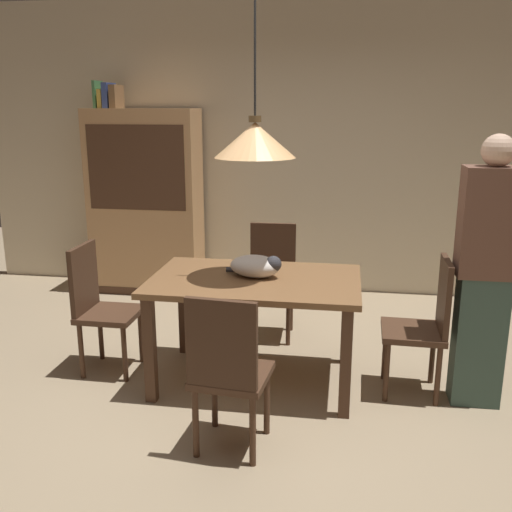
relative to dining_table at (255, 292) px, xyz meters
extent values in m
plane|color=#998466|center=(-0.04, -0.46, -0.65)|extent=(10.00, 10.00, 0.00)
cube|color=beige|center=(-0.04, 2.19, 0.80)|extent=(6.40, 0.10, 2.90)
cube|color=brown|center=(0.00, 0.00, 0.08)|extent=(1.40, 0.90, 0.04)
cube|color=#472D1E|center=(-0.62, -0.39, -0.29)|extent=(0.07, 0.07, 0.71)
cube|color=#472D1E|center=(0.62, -0.39, -0.29)|extent=(0.07, 0.07, 0.71)
cube|color=#472D1E|center=(-0.62, 0.39, -0.29)|extent=(0.07, 0.07, 0.71)
cube|color=#472D1E|center=(0.62, 0.39, -0.29)|extent=(0.07, 0.07, 0.71)
cube|color=#472D1E|center=(-1.05, 0.00, -0.22)|extent=(0.40, 0.40, 0.04)
cube|color=#40291B|center=(-1.23, 0.00, 0.04)|extent=(0.04, 0.38, 0.48)
cylinder|color=#472D1E|center=(-0.89, -0.16, -0.44)|extent=(0.04, 0.04, 0.41)
cylinder|color=#472D1E|center=(-0.89, 0.16, -0.44)|extent=(0.04, 0.04, 0.41)
cylinder|color=#472D1E|center=(-1.21, -0.16, -0.44)|extent=(0.04, 0.04, 0.41)
cylinder|color=#472D1E|center=(-1.21, 0.16, -0.44)|extent=(0.04, 0.04, 0.41)
cube|color=#472D1E|center=(0.00, 0.80, -0.22)|extent=(0.41, 0.41, 0.04)
cube|color=#40291B|center=(-0.01, 0.98, 0.04)|extent=(0.38, 0.05, 0.48)
cylinder|color=#472D1E|center=(-0.16, 0.64, -0.44)|extent=(0.04, 0.04, 0.41)
cylinder|color=#472D1E|center=(0.16, 0.64, -0.44)|extent=(0.04, 0.04, 0.41)
cylinder|color=#472D1E|center=(-0.16, 0.96, -0.44)|extent=(0.04, 0.04, 0.41)
cylinder|color=#472D1E|center=(0.16, 0.96, -0.44)|extent=(0.04, 0.04, 0.41)
cube|color=#472D1E|center=(1.05, 0.00, -0.22)|extent=(0.41, 0.41, 0.04)
cube|color=#40291B|center=(1.23, 0.00, 0.04)|extent=(0.05, 0.38, 0.48)
cylinder|color=#472D1E|center=(0.89, 0.16, -0.44)|extent=(0.04, 0.04, 0.41)
cylinder|color=#472D1E|center=(0.89, -0.16, -0.44)|extent=(0.04, 0.04, 0.41)
cylinder|color=#472D1E|center=(1.21, 0.16, -0.44)|extent=(0.04, 0.04, 0.41)
cylinder|color=#472D1E|center=(1.21, -0.16, -0.44)|extent=(0.04, 0.04, 0.41)
cube|color=#472D1E|center=(0.00, -0.80, -0.22)|extent=(0.44, 0.44, 0.04)
cube|color=#40291B|center=(-0.02, -0.98, 0.04)|extent=(0.38, 0.07, 0.48)
cylinder|color=#472D1E|center=(0.17, -0.66, -0.44)|extent=(0.04, 0.04, 0.41)
cylinder|color=#472D1E|center=(-0.14, -0.63, -0.44)|extent=(0.04, 0.04, 0.41)
cylinder|color=#472D1E|center=(0.14, -0.97, -0.44)|extent=(0.04, 0.04, 0.41)
cylinder|color=#472D1E|center=(-0.17, -0.94, -0.44)|extent=(0.04, 0.04, 0.41)
ellipsoid|color=silver|center=(-0.01, 0.03, 0.18)|extent=(0.36, 0.25, 0.15)
sphere|color=#333338|center=(0.12, 0.01, 0.20)|extent=(0.11, 0.11, 0.11)
cylinder|color=#333338|center=(-0.12, 0.09, 0.13)|extent=(0.18, 0.04, 0.04)
cone|color=#E0A86B|center=(0.00, 0.00, 1.01)|extent=(0.52, 0.52, 0.22)
cylinder|color=#513D23|center=(0.00, 0.00, 1.14)|extent=(0.08, 0.08, 0.04)
cylinder|color=black|center=(0.00, 0.00, 1.68)|extent=(0.01, 0.01, 1.04)
cube|color=tan|center=(-1.43, 1.86, 0.28)|extent=(1.10, 0.44, 1.85)
cube|color=#472D1E|center=(-1.43, 1.64, 0.65)|extent=(0.97, 0.01, 0.81)
cube|color=#472D1E|center=(-1.43, 1.86, -0.61)|extent=(1.12, 0.45, 0.08)
cube|color=#427A4C|center=(-1.86, 1.86, 1.33)|extent=(0.03, 0.20, 0.26)
cube|color=gold|center=(-1.81, 1.86, 1.29)|extent=(0.04, 0.20, 0.18)
cube|color=#384C93|center=(-1.75, 1.86, 1.32)|extent=(0.06, 0.24, 0.24)
cube|color=brown|center=(-1.67, 1.86, 1.31)|extent=(0.06, 0.24, 0.22)
cube|color=#3D564C|center=(1.45, -0.06, -0.22)|extent=(0.30, 0.20, 0.85)
cube|color=brown|center=(1.45, -0.06, 0.54)|extent=(0.36, 0.22, 0.67)
sphere|color=#DBB293|center=(1.45, -0.06, 0.97)|extent=(0.19, 0.19, 0.19)
camera|label=1|loc=(0.58, -3.61, 1.21)|focal=39.91mm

